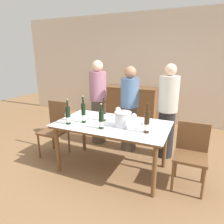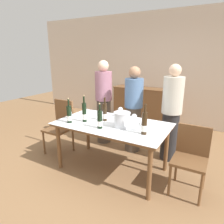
# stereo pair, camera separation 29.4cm
# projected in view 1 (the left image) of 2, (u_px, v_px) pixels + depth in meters

# --- Properties ---
(ground_plane) EXTENTS (12.00, 12.00, 0.00)m
(ground_plane) POSITION_uv_depth(u_px,v_px,m) (112.00, 169.00, 3.21)
(ground_plane) COLOR olive
(back_wall) EXTENTS (8.00, 0.10, 2.80)m
(back_wall) POSITION_uv_depth(u_px,v_px,m) (154.00, 69.00, 5.21)
(back_wall) COLOR beige
(back_wall) RESTS_ON ground_plane
(sideboard_cabinet) EXTENTS (1.42, 0.46, 0.93)m
(sideboard_cabinet) POSITION_uv_depth(u_px,v_px,m) (130.00, 104.00, 5.42)
(sideboard_cabinet) COLOR brown
(sideboard_cabinet) RESTS_ON ground_plane
(dining_table) EXTENTS (1.68, 0.95, 0.77)m
(dining_table) POSITION_uv_depth(u_px,v_px,m) (112.00, 128.00, 3.02)
(dining_table) COLOR brown
(dining_table) RESTS_ON ground_plane
(ice_bucket) EXTENTS (0.24, 0.24, 0.22)m
(ice_bucket) POSITION_uv_depth(u_px,v_px,m) (123.00, 119.00, 2.84)
(ice_bucket) COLOR silver
(ice_bucket) RESTS_ON dining_table
(wine_bottle_0) EXTENTS (0.07, 0.07, 0.37)m
(wine_bottle_0) POSITION_uv_depth(u_px,v_px,m) (104.00, 113.00, 3.07)
(wine_bottle_0) COLOR #332314
(wine_bottle_0) RESTS_ON dining_table
(wine_bottle_1) EXTENTS (0.07, 0.07, 0.40)m
(wine_bottle_1) POSITION_uv_depth(u_px,v_px,m) (147.00, 123.00, 2.60)
(wine_bottle_1) COLOR #332314
(wine_bottle_1) RESTS_ON dining_table
(wine_bottle_2) EXTENTS (0.07, 0.07, 0.42)m
(wine_bottle_2) POSITION_uv_depth(u_px,v_px,m) (84.00, 114.00, 3.00)
(wine_bottle_2) COLOR black
(wine_bottle_2) RESTS_ON dining_table
(wine_bottle_3) EXTENTS (0.07, 0.07, 0.38)m
(wine_bottle_3) POSITION_uv_depth(u_px,v_px,m) (68.00, 116.00, 2.94)
(wine_bottle_3) COLOR black
(wine_bottle_3) RESTS_ON dining_table
(wine_bottle_4) EXTENTS (0.07, 0.07, 0.36)m
(wine_bottle_4) POSITION_uv_depth(u_px,v_px,m) (101.00, 120.00, 2.76)
(wine_bottle_4) COLOR black
(wine_bottle_4) RESTS_ON dining_table
(wine_glass_0) EXTENTS (0.08, 0.08, 0.14)m
(wine_glass_0) POSITION_uv_depth(u_px,v_px,m) (143.00, 123.00, 2.71)
(wine_glass_0) COLOR white
(wine_glass_0) RESTS_ON dining_table
(wine_glass_1) EXTENTS (0.08, 0.08, 0.16)m
(wine_glass_1) POSITION_uv_depth(u_px,v_px,m) (134.00, 116.00, 2.97)
(wine_glass_1) COLOR white
(wine_glass_1) RESTS_ON dining_table
(wine_glass_2) EXTENTS (0.08, 0.08, 0.13)m
(wine_glass_2) POSITION_uv_depth(u_px,v_px,m) (67.00, 115.00, 3.13)
(wine_glass_2) COLOR white
(wine_glass_2) RESTS_ON dining_table
(wine_glass_3) EXTENTS (0.09, 0.09, 0.16)m
(wine_glass_3) POSITION_uv_depth(u_px,v_px,m) (118.00, 110.00, 3.32)
(wine_glass_3) COLOR white
(wine_glass_3) RESTS_ON dining_table
(chair_right_end) EXTENTS (0.42, 0.42, 0.88)m
(chair_right_end) POSITION_uv_depth(u_px,v_px,m) (191.00, 150.00, 2.70)
(chair_right_end) COLOR brown
(chair_right_end) RESTS_ON ground_plane
(chair_left_end) EXTENTS (0.42, 0.42, 0.97)m
(chair_left_end) POSITION_uv_depth(u_px,v_px,m) (56.00, 125.00, 3.58)
(chair_left_end) COLOR brown
(chair_left_end) RESTS_ON ground_plane
(person_host) EXTENTS (0.33, 0.33, 1.66)m
(person_host) POSITION_uv_depth(u_px,v_px,m) (98.00, 103.00, 3.97)
(person_host) COLOR #51473D
(person_host) RESTS_ON ground_plane
(person_guest_left) EXTENTS (0.33, 0.33, 1.57)m
(person_guest_left) POSITION_uv_depth(u_px,v_px,m) (129.00, 110.00, 3.67)
(person_guest_left) COLOR #51473D
(person_guest_left) RESTS_ON ground_plane
(person_guest_right) EXTENTS (0.33, 0.33, 1.63)m
(person_guest_right) POSITION_uv_depth(u_px,v_px,m) (167.00, 112.00, 3.41)
(person_guest_right) COLOR #262628
(person_guest_right) RESTS_ON ground_plane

